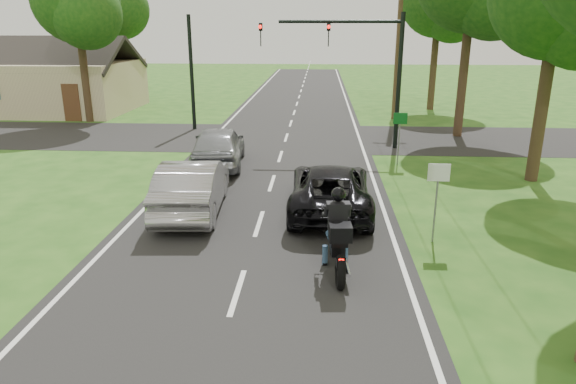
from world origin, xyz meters
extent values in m
plane|color=#235016|center=(0.00, 0.00, 0.00)|extent=(140.00, 140.00, 0.00)
cube|color=black|center=(0.00, 10.00, 0.01)|extent=(8.00, 100.00, 0.01)
cube|color=black|center=(0.00, 16.00, 0.01)|extent=(60.00, 7.00, 0.01)
torus|color=black|center=(2.07, 1.97, 0.36)|extent=(0.20, 0.72, 0.72)
torus|color=black|center=(2.18, 0.35, 0.36)|extent=(0.23, 0.79, 0.78)
cube|color=black|center=(2.12, 1.27, 0.68)|extent=(0.37, 1.05, 0.33)
sphere|color=black|center=(2.10, 1.54, 0.88)|extent=(0.37, 0.37, 0.37)
cube|color=black|center=(2.15, 0.89, 0.88)|extent=(0.41, 0.62, 0.11)
cube|color=#FF0C07|center=(2.19, 0.23, 0.71)|extent=(0.11, 0.04, 0.05)
cylinder|color=silver|center=(2.33, 0.69, 0.34)|extent=(0.16, 0.87, 0.10)
cylinder|color=black|center=(2.09, 1.76, 1.08)|extent=(0.67, 0.09, 0.04)
cube|color=black|center=(2.17, 0.57, 1.21)|extent=(0.51, 0.47, 0.35)
cube|color=black|center=(2.13, 1.11, 1.35)|extent=(0.45, 0.27, 0.65)
sphere|color=black|center=(2.13, 1.18, 1.86)|extent=(0.33, 0.33, 0.33)
cylinder|color=navy|center=(1.87, 1.45, 0.25)|extent=(0.14, 0.14, 0.49)
cylinder|color=navy|center=(2.34, 1.48, 0.25)|extent=(0.14, 0.14, 0.49)
imported|color=black|center=(2.04, 5.26, 0.72)|extent=(2.42, 5.16, 1.43)
imported|color=#A09FA3|center=(-2.11, 4.92, 0.81)|extent=(2.04, 4.97, 1.60)
imported|color=gray|center=(-2.36, 10.27, 0.83)|extent=(2.37, 4.98, 1.64)
cylinder|color=black|center=(5.20, 14.00, 3.00)|extent=(0.20, 0.20, 6.00)
cylinder|color=black|center=(2.50, 14.00, 5.60)|extent=(5.40, 0.14, 0.14)
imported|color=black|center=(2.00, 14.00, 5.05)|extent=(0.16, 0.36, 1.00)
imported|color=black|center=(-1.00, 14.00, 5.05)|extent=(0.16, 0.36, 1.00)
sphere|color=#FF0C07|center=(2.00, 13.82, 5.38)|extent=(0.16, 0.16, 0.16)
sphere|color=#FF0C07|center=(-1.00, 13.82, 5.38)|extent=(0.16, 0.16, 0.16)
cylinder|color=black|center=(-5.20, 18.00, 3.00)|extent=(0.20, 0.20, 6.00)
cylinder|color=brown|center=(6.20, 22.00, 5.00)|extent=(0.28, 0.28, 10.00)
cylinder|color=slate|center=(4.70, 3.00, 1.00)|extent=(0.05, 0.05, 2.00)
cube|color=silver|center=(4.70, 2.97, 1.90)|extent=(0.55, 0.04, 0.45)
cylinder|color=slate|center=(4.90, 11.00, 1.00)|extent=(0.05, 0.05, 2.00)
cube|color=#0C591E|center=(4.90, 10.97, 1.90)|extent=(0.55, 0.04, 0.45)
cylinder|color=#332316|center=(9.50, 9.00, 2.94)|extent=(0.44, 0.44, 5.88)
cylinder|color=#332316|center=(8.80, 17.00, 3.50)|extent=(0.44, 0.44, 7.00)
cylinder|color=#332316|center=(9.20, 26.00, 3.22)|extent=(0.44, 0.44, 6.44)
sphere|color=#133E10|center=(10.02, 25.34, 6.33)|extent=(3.96, 3.96, 3.96)
cylinder|color=#332316|center=(-12.00, 20.00, 3.08)|extent=(0.44, 0.44, 6.16)
sphere|color=#133E10|center=(-12.00, 20.00, 6.82)|extent=(4.80, 4.80, 4.80)
sphere|color=#133E10|center=(-11.20, 19.36, 6.05)|extent=(3.84, 3.84, 3.84)
cylinder|color=#332316|center=(-14.00, 30.00, 3.36)|extent=(0.44, 0.44, 6.72)
sphere|color=#133E10|center=(-13.10, 29.28, 6.60)|extent=(4.32, 4.32, 4.32)
cube|color=tan|center=(-16.00, 24.00, 1.60)|extent=(10.00, 8.00, 3.20)
cube|color=black|center=(-16.00, 22.00, 3.70)|extent=(10.20, 4.00, 2.29)
cube|color=black|center=(-16.00, 26.00, 3.70)|extent=(10.20, 4.00, 2.29)
camera|label=1|loc=(1.68, -9.64, 5.39)|focal=32.00mm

